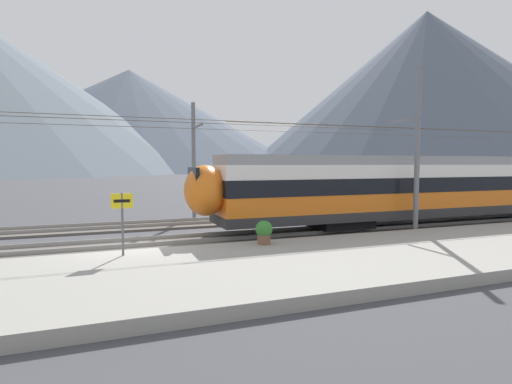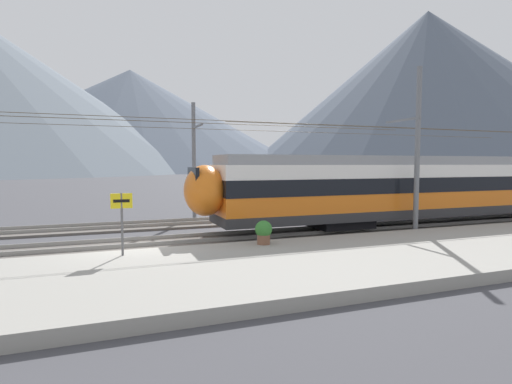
{
  "view_description": "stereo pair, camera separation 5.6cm",
  "coord_description": "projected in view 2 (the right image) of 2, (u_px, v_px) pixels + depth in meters",
  "views": [
    {
      "loc": [
        -0.96,
        -15.73,
        3.46
      ],
      "look_at": [
        6.42,
        3.75,
        1.99
      ],
      "focal_mm": 28.28,
      "sensor_mm": 36.0,
      "label": 1
    },
    {
      "loc": [
        -0.91,
        -15.75,
        3.46
      ],
      "look_at": [
        6.42,
        3.75,
        1.99
      ],
      "focal_mm": 28.28,
      "sensor_mm": 36.0,
      "label": 2
    }
  ],
  "objects": [
    {
      "name": "platform_sign",
      "position": [
        122.0,
        210.0,
        13.46
      ],
      "size": [
        0.7,
        0.08,
        2.09
      ],
      "color": "#59595B",
      "rests_on": "platform_slab"
    },
    {
      "name": "ground_plane",
      "position": [
        132.0,
        255.0,
        15.26
      ],
      "size": [
        400.0,
        400.0,
        0.0
      ],
      "primitive_type": "plane",
      "color": "#424247"
    },
    {
      "name": "train_near_platform",
      "position": [
        483.0,
        185.0,
        23.55
      ],
      "size": [
        34.77,
        2.93,
        4.27
      ],
      "color": "#2D2D30",
      "rests_on": "track_near"
    },
    {
      "name": "track_near",
      "position": [
        130.0,
        245.0,
        16.75
      ],
      "size": [
        120.0,
        3.0,
        0.28
      ],
      "color": "#5B5651",
      "rests_on": "ground"
    },
    {
      "name": "platform_slab",
      "position": [
        142.0,
        280.0,
        11.37
      ],
      "size": [
        120.0,
        6.77,
        0.37
      ],
      "primitive_type": "cube",
      "color": "gray",
      "rests_on": "ground"
    },
    {
      "name": "mountain_central_peak",
      "position": [
        131.0,
        120.0,
        210.85
      ],
      "size": [
        187.54,
        187.54,
        52.14
      ],
      "primitive_type": "cone",
      "color": "#515B6B",
      "rests_on": "ground"
    },
    {
      "name": "potted_plant_platform_edge",
      "position": [
        264.0,
        231.0,
        15.41
      ],
      "size": [
        0.66,
        0.66,
        0.91
      ],
      "color": "brown",
      "rests_on": "platform_slab"
    },
    {
      "name": "catenary_mast_far_side",
      "position": [
        194.0,
        158.0,
        24.76
      ],
      "size": [
        44.97,
        2.53,
        7.2
      ],
      "color": "slate",
      "rests_on": "ground"
    },
    {
      "name": "catenary_mast_mid",
      "position": [
        415.0,
        149.0,
        19.18
      ],
      "size": [
        44.97,
        2.43,
        7.98
      ],
      "color": "slate",
      "rests_on": "ground"
    },
    {
      "name": "mountain_right_ridge",
      "position": [
        426.0,
        92.0,
        195.27
      ],
      "size": [
        179.65,
        179.65,
        76.46
      ],
      "primitive_type": "cone",
      "color": "#515B6B",
      "rests_on": "ground"
    },
    {
      "name": "track_far",
      "position": [
        124.0,
        227.0,
        21.61
      ],
      "size": [
        120.0,
        3.0,
        0.28
      ],
      "color": "#5B5651",
      "rests_on": "ground"
    }
  ]
}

